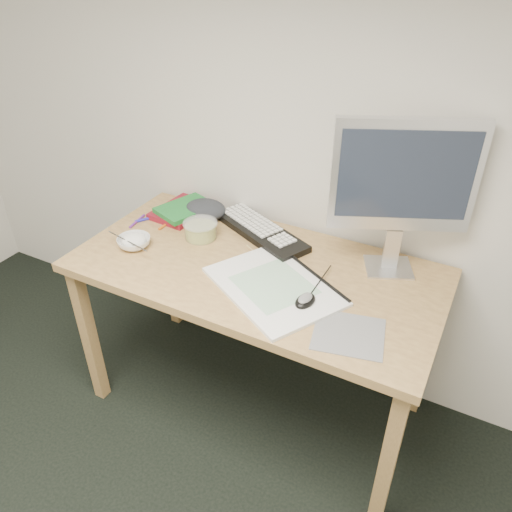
% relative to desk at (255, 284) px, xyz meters
% --- Properties ---
extents(desk, '(1.40, 0.70, 0.75)m').
position_rel_desk_xyz_m(desk, '(0.00, 0.00, 0.00)').
color(desk, tan).
rests_on(desk, ground).
extents(mousepad, '(0.26, 0.25, 0.00)m').
position_rel_desk_xyz_m(mousepad, '(0.44, -0.20, 0.08)').
color(mousepad, slate).
rests_on(mousepad, desk).
extents(sketchpad, '(0.57, 0.52, 0.01)m').
position_rel_desk_xyz_m(sketchpad, '(0.12, -0.09, 0.09)').
color(sketchpad, white).
rests_on(sketchpad, desk).
extents(keyboard, '(0.49, 0.33, 0.03)m').
position_rel_desk_xyz_m(keyboard, '(-0.09, 0.22, 0.10)').
color(keyboard, black).
rests_on(keyboard, desk).
extents(monitor, '(0.47, 0.23, 0.58)m').
position_rel_desk_xyz_m(monitor, '(0.45, 0.23, 0.44)').
color(monitor, silver).
rests_on(monitor, desk).
extents(mouse, '(0.07, 0.10, 0.03)m').
position_rel_desk_xyz_m(mouse, '(0.26, -0.13, 0.11)').
color(mouse, black).
rests_on(mouse, sketchpad).
extents(rice_bowl, '(0.17, 0.17, 0.04)m').
position_rel_desk_xyz_m(rice_bowl, '(-0.50, -0.10, 0.10)').
color(rice_bowl, silver).
rests_on(rice_bowl, desk).
extents(chopsticks, '(0.22, 0.06, 0.02)m').
position_rel_desk_xyz_m(chopsticks, '(-0.50, -0.14, 0.13)').
color(chopsticks, silver).
rests_on(chopsticks, rice_bowl).
extents(fruit_tub, '(0.17, 0.17, 0.07)m').
position_rel_desk_xyz_m(fruit_tub, '(-0.30, 0.08, 0.12)').
color(fruit_tub, gold).
rests_on(fruit_tub, desk).
extents(book_red, '(0.21, 0.27, 0.03)m').
position_rel_desk_xyz_m(book_red, '(-0.49, 0.22, 0.09)').
color(book_red, maroon).
rests_on(book_red, desk).
extents(book_green, '(0.24, 0.28, 0.02)m').
position_rel_desk_xyz_m(book_green, '(-0.46, 0.21, 0.12)').
color(book_green, '#1C702D').
rests_on(book_green, book_red).
extents(cloth_lump, '(0.16, 0.14, 0.07)m').
position_rel_desk_xyz_m(cloth_lump, '(-0.38, 0.25, 0.11)').
color(cloth_lump, '#292C31').
rests_on(cloth_lump, desk).
extents(pencil_pink, '(0.16, 0.01, 0.01)m').
position_rel_desk_xyz_m(pencil_pink, '(-0.01, 0.03, 0.09)').
color(pencil_pink, '#CA6598').
rests_on(pencil_pink, desk).
extents(pencil_tan, '(0.16, 0.10, 0.01)m').
position_rel_desk_xyz_m(pencil_tan, '(-0.02, 0.07, 0.09)').
color(pencil_tan, tan).
rests_on(pencil_tan, desk).
extents(pencil_black, '(0.19, 0.06, 0.01)m').
position_rel_desk_xyz_m(pencil_black, '(0.11, 0.01, 0.09)').
color(pencil_black, black).
rests_on(pencil_black, desk).
extents(marker_blue, '(0.08, 0.12, 0.01)m').
position_rel_desk_xyz_m(marker_blue, '(-0.58, 0.11, 0.09)').
color(marker_blue, '#2521B6').
rests_on(marker_blue, desk).
extents(marker_orange, '(0.02, 0.12, 0.01)m').
position_rel_desk_xyz_m(marker_orange, '(-0.49, 0.11, 0.09)').
color(marker_orange, orange).
rests_on(marker_orange, desk).
extents(marker_purple, '(0.03, 0.12, 0.01)m').
position_rel_desk_xyz_m(marker_purple, '(-0.62, 0.06, 0.09)').
color(marker_purple, '#64278F').
rests_on(marker_purple, desk).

